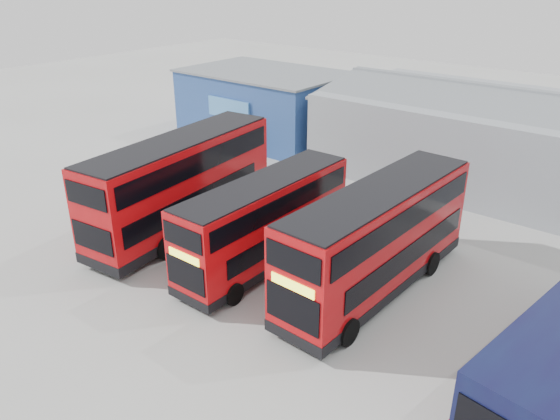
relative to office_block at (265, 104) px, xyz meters
The scene contains 6 objects.
ground_plane 22.94m from the office_block, 52.11° to the right, with size 120.00×120.00×0.00m, color #989893.
office_block is the anchor object (origin of this frame).
double_decker_left 17.07m from the office_block, 63.98° to the right, with size 4.07×11.72×4.86m.
double_decker_centre 20.26m from the office_block, 49.73° to the right, with size 2.53×9.71×4.09m.
double_decker_right 23.01m from the office_block, 38.27° to the right, with size 3.05×10.98×4.61m.
panel_van 6.05m from the office_block, 92.63° to the right, with size 3.20×4.89×2.00m.
Camera 1 is at (13.36, -14.11, 12.69)m, focal length 35.00 mm.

